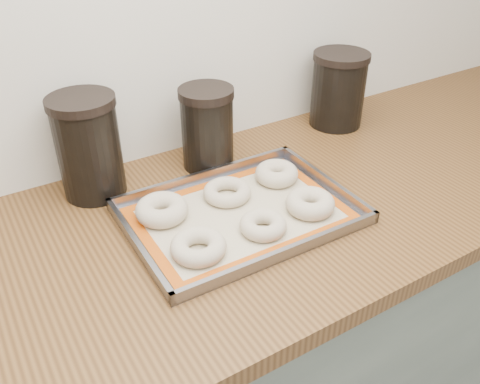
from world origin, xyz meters
TOP-DOWN VIEW (x-y plane):
  - cabinet at (0.00, 1.68)m, footprint 3.00×0.65m
  - countertop at (0.00, 1.68)m, footprint 3.06×0.68m
  - baking_tray at (-0.21, 1.66)m, footprint 0.46×0.34m
  - baking_mat at (-0.21, 1.66)m, footprint 0.42×0.30m
  - bagel_front_left at (-0.34, 1.59)m, footprint 0.12×0.12m
  - bagel_front_mid at (-0.20, 1.59)m, footprint 0.09×0.09m
  - bagel_front_right at (-0.08, 1.60)m, footprint 0.11×0.11m
  - bagel_back_left at (-0.35, 1.74)m, footprint 0.13×0.13m
  - bagel_back_mid at (-0.20, 1.73)m, footprint 0.13×0.13m
  - bagel_back_right at (-0.07, 1.73)m, footprint 0.11×0.11m
  - canister_left at (-0.44, 1.91)m, footprint 0.14×0.14m
  - canister_mid at (-0.17, 1.88)m, footprint 0.13×0.13m
  - canister_right at (0.25, 1.90)m, footprint 0.15×0.15m

SIDE VIEW (x-z plane):
  - cabinet at x=0.00m, z-range 0.00..0.86m
  - countertop at x=0.00m, z-range 0.86..0.90m
  - baking_mat at x=-0.21m, z-range 0.90..0.91m
  - baking_tray at x=-0.21m, z-range 0.89..0.92m
  - bagel_back_mid at x=-0.20m, z-range 0.90..0.93m
  - bagel_front_mid at x=-0.20m, z-range 0.90..0.94m
  - bagel_front_left at x=-0.34m, z-range 0.90..0.94m
  - bagel_back_right at x=-0.07m, z-range 0.90..0.94m
  - bagel_front_right at x=-0.08m, z-range 0.90..0.94m
  - bagel_back_left at x=-0.35m, z-range 0.90..0.94m
  - canister_mid at x=-0.17m, z-range 0.90..1.10m
  - canister_right at x=0.25m, z-range 0.90..1.10m
  - canister_left at x=-0.44m, z-range 0.90..1.13m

